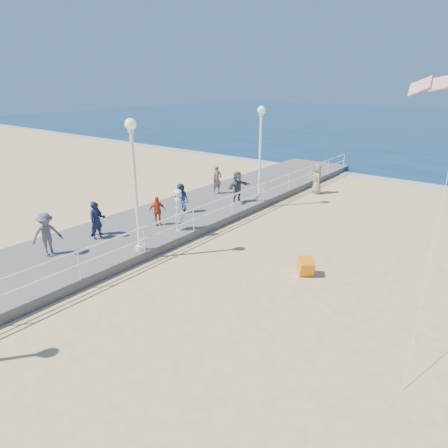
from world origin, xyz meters
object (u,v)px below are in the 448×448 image
Objects in this scene: lamp_post_mid at (134,173)px; box_kite at (306,268)px; lamp_post_far at (260,144)px; spectator_4 at (181,198)px; beach_walker_c at (317,179)px; spectator_5 at (237,187)px; spectator_7 at (97,219)px; spectator_3 at (157,211)px; spectator_0 at (96,220)px; spectator_2 at (47,234)px; toddler_held at (184,204)px; spectator_6 at (217,180)px; woman_holding_toddler at (180,210)px.

box_kite is at bearing 24.92° from lamp_post_mid.
spectator_4 is (-2.06, -4.34, -2.47)m from lamp_post_far.
beach_walker_c is (1.37, 4.81, -2.70)m from lamp_post_far.
spectator_5 is 1.16× the size of spectator_7.
spectator_3 reaches higher than box_kite.
box_kite is at bearing -75.71° from spectator_0.
beach_walker_c is at bearing 4.79° from spectator_2.
spectator_7 is (-1.93, -8.05, -0.12)m from spectator_5.
spectator_4 reaches higher than beach_walker_c.
lamp_post_far is 12.06m from spectator_2.
spectator_0 is at bearing -54.72° from beach_walker_c.
spectator_7 is at bearing -56.06° from beach_walker_c.
spectator_6 reaches higher than toddler_held.
woman_holding_toddler reaches higher than spectator_0.
toddler_held reaches higher than spectator_3.
lamp_post_mid is at bearing 162.95° from box_kite.
lamp_post_mid is at bearing -164.42° from spectator_5.
toddler_held reaches higher than box_kite.
spectator_0 reaches higher than spectator_7.
lamp_post_far reaches higher than beach_walker_c.
spectator_5 reaches higher than spectator_0.
spectator_5 is 8.28m from spectator_7.
spectator_2 is at bearing 149.50° from toddler_held.
spectator_3 is (-1.30, -0.22, -0.26)m from woman_holding_toddler.
box_kite is at bearing -44.12° from spectator_7.
lamp_post_mid is 1.00× the size of lamp_post_far.
spectator_0 is at bearing 157.95° from box_kite.
lamp_post_mid is 2.76× the size of beach_walker_c.
lamp_post_far is 2.76× the size of beach_walker_c.
spectator_2 is (-2.34, -5.47, -0.36)m from toddler_held.
spectator_2 is (-2.52, -2.56, -2.37)m from lamp_post_mid.
lamp_post_mid is 8.40m from spectator_5.
spectator_7 is at bearing 23.59° from spectator_2.
spectator_2 is at bearing -156.68° from spectator_3.
spectator_6 is 10.79m from box_kite.
woman_holding_toddler reaches higher than spectator_2.
spectator_0 is (-2.15, -3.04, -0.12)m from woman_holding_toddler.
spectator_6 reaches higher than spectator_3.
spectator_5 is at bearing -130.32° from lamp_post_far.
box_kite is (8.19, -1.81, -0.89)m from spectator_4.
spectator_6 is (-0.36, 11.28, -0.02)m from spectator_2.
box_kite is at bearing -15.97° from beach_walker_c.
spectator_7 is (-2.76, -0.03, -2.49)m from lamp_post_mid.
spectator_5 is (1.65, 8.29, 0.04)m from spectator_0.
spectator_2 is at bearing -134.60° from lamp_post_mid.
lamp_post_far reaches higher than toddler_held.
spectator_4 reaches higher than spectator_7.
spectator_2 is (-2.19, -5.32, -0.09)m from woman_holding_toddler.
spectator_3 is at bearing 96.95° from toddler_held.
woman_holding_toddler is 11.18m from beach_walker_c.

